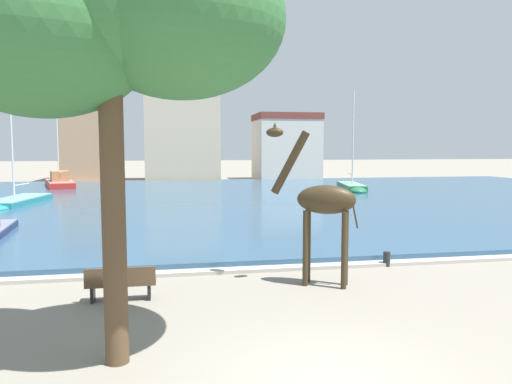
{
  "coord_description": "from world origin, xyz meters",
  "views": [
    {
      "loc": [
        -2.66,
        -7.46,
        4.01
      ],
      "look_at": [
        0.92,
        11.91,
        2.2
      ],
      "focal_mm": 33.74,
      "sensor_mm": 36.0,
      "label": 1
    }
  ],
  "objects_px": {
    "park_bench": "(121,283)",
    "sailboat_teal": "(13,203)",
    "giraffe_statue": "(321,203)",
    "sailboat_red": "(59,183)",
    "mooring_bollard": "(387,259)",
    "shade_tree": "(110,26)",
    "sailboat_green": "(353,188)"
  },
  "relations": [
    {
      "from": "sailboat_teal",
      "to": "sailboat_red",
      "type": "bearing_deg",
      "value": 91.36
    },
    {
      "from": "mooring_bollard",
      "to": "park_bench",
      "type": "bearing_deg",
      "value": -165.41
    },
    {
      "from": "sailboat_green",
      "to": "mooring_bollard",
      "type": "relative_size",
      "value": 18.08
    },
    {
      "from": "sailboat_red",
      "to": "sailboat_green",
      "type": "distance_m",
      "value": 28.14
    },
    {
      "from": "sailboat_red",
      "to": "shade_tree",
      "type": "relative_size",
      "value": 1.14
    },
    {
      "from": "giraffe_statue",
      "to": "shade_tree",
      "type": "xyz_separation_m",
      "value": [
        -5.32,
        -4.12,
        3.74
      ]
    },
    {
      "from": "sailboat_red",
      "to": "sailboat_teal",
      "type": "bearing_deg",
      "value": -88.64
    },
    {
      "from": "park_bench",
      "to": "sailboat_teal",
      "type": "bearing_deg",
      "value": 112.56
    },
    {
      "from": "sailboat_red",
      "to": "park_bench",
      "type": "distance_m",
      "value": 37.85
    },
    {
      "from": "shade_tree",
      "to": "park_bench",
      "type": "distance_m",
      "value": 6.75
    },
    {
      "from": "sailboat_red",
      "to": "sailboat_green",
      "type": "height_order",
      "value": "sailboat_green"
    },
    {
      "from": "sailboat_green",
      "to": "park_bench",
      "type": "relative_size",
      "value": 5.02
    },
    {
      "from": "giraffe_statue",
      "to": "sailboat_red",
      "type": "xyz_separation_m",
      "value": [
        -14.79,
        36.23,
        -1.82
      ]
    },
    {
      "from": "giraffe_statue",
      "to": "sailboat_green",
      "type": "xyz_separation_m",
      "value": [
        11.83,
        27.11,
        -1.98
      ]
    },
    {
      "from": "sailboat_green",
      "to": "sailboat_teal",
      "type": "distance_m",
      "value": 27.02
    },
    {
      "from": "mooring_bollard",
      "to": "shade_tree",
      "type": "bearing_deg",
      "value": -144.64
    },
    {
      "from": "sailboat_red",
      "to": "park_bench",
      "type": "height_order",
      "value": "sailboat_red"
    },
    {
      "from": "shade_tree",
      "to": "sailboat_teal",
      "type": "bearing_deg",
      "value": 110.12
    },
    {
      "from": "shade_tree",
      "to": "park_bench",
      "type": "height_order",
      "value": "shade_tree"
    },
    {
      "from": "shade_tree",
      "to": "park_bench",
      "type": "relative_size",
      "value": 4.34
    },
    {
      "from": "sailboat_green",
      "to": "sailboat_teal",
      "type": "bearing_deg",
      "value": -166.31
    },
    {
      "from": "sailboat_red",
      "to": "sailboat_green",
      "type": "relative_size",
      "value": 0.98
    },
    {
      "from": "sailboat_green",
      "to": "mooring_bollard",
      "type": "height_order",
      "value": "sailboat_green"
    },
    {
      "from": "sailboat_green",
      "to": "sailboat_teal",
      "type": "height_order",
      "value": "sailboat_teal"
    },
    {
      "from": "giraffe_statue",
      "to": "sailboat_red",
      "type": "bearing_deg",
      "value": 112.21
    },
    {
      "from": "sailboat_red",
      "to": "sailboat_teal",
      "type": "distance_m",
      "value": 15.53
    },
    {
      "from": "sailboat_green",
      "to": "park_bench",
      "type": "xyz_separation_m",
      "value": [
        -17.44,
        -27.6,
        0.04
      ]
    },
    {
      "from": "sailboat_green",
      "to": "mooring_bollard",
      "type": "distance_m",
      "value": 26.9
    },
    {
      "from": "giraffe_statue",
      "to": "sailboat_red",
      "type": "relative_size",
      "value": 0.54
    },
    {
      "from": "sailboat_red",
      "to": "shade_tree",
      "type": "bearing_deg",
      "value": -76.8
    },
    {
      "from": "mooring_bollard",
      "to": "sailboat_teal",
      "type": "bearing_deg",
      "value": 132.41
    },
    {
      "from": "mooring_bollard",
      "to": "park_bench",
      "type": "xyz_separation_m",
      "value": [
        -8.53,
        -2.22,
        0.24
      ]
    }
  ]
}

